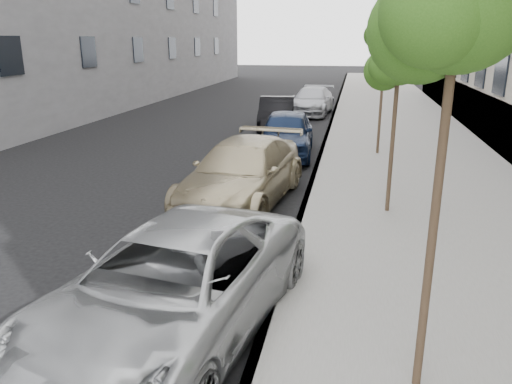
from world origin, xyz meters
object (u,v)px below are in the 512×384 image
(suv, at_px, (243,173))
(sedan_rear, at_px, (312,101))
(tree_mid, at_px, (401,58))
(minivan, at_px, (172,286))
(sedan_black, at_px, (277,114))
(sedan_blue, at_px, (286,133))
(tree_far, at_px, (387,26))

(suv, distance_m, sedan_rear, 16.58)
(tree_mid, relative_size, minivan, 0.78)
(sedan_black, bearing_deg, minivan, -93.27)
(tree_mid, height_order, sedan_rear, tree_mid)
(sedan_blue, distance_m, sedan_rear, 10.78)
(sedan_rear, bearing_deg, suv, -86.51)
(suv, height_order, sedan_black, suv)
(minivan, relative_size, sedan_black, 1.22)
(tree_far, bearing_deg, sedan_rear, 107.72)
(tree_mid, xyz_separation_m, sedan_black, (-4.52, 11.43, -2.97))
(sedan_black, bearing_deg, sedan_blue, -84.81)
(tree_mid, xyz_separation_m, suv, (-3.69, 0.33, -2.92))
(tree_mid, distance_m, tree_far, 6.55)
(suv, height_order, sedan_rear, suv)
(suv, xyz_separation_m, sedan_blue, (0.34, 5.79, 0.01))
(tree_mid, distance_m, suv, 4.72)
(sedan_rear, bearing_deg, sedan_black, -97.54)
(tree_far, distance_m, suv, 8.10)
(suv, bearing_deg, sedan_rear, 95.69)
(tree_mid, height_order, tree_far, tree_far)
(tree_far, relative_size, sedan_black, 1.13)
(tree_mid, distance_m, sedan_black, 12.64)
(tree_mid, relative_size, suv, 0.79)
(tree_far, bearing_deg, tree_mid, -90.00)
(minivan, distance_m, suv, 6.21)
(suv, bearing_deg, minivan, -79.65)
(tree_mid, relative_size, sedan_blue, 0.91)
(minivan, xyz_separation_m, suv, (-0.37, 6.20, 0.03))
(tree_far, xyz_separation_m, sedan_black, (-4.52, 4.93, -3.78))
(tree_far, xyz_separation_m, sedan_blue, (-3.35, -0.37, -3.71))
(tree_far, distance_m, sedan_blue, 5.02)
(tree_far, bearing_deg, sedan_blue, -173.65)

